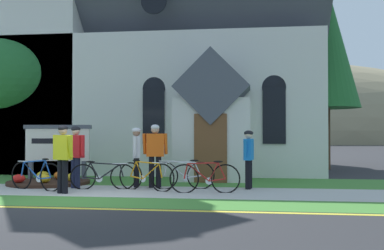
{
  "coord_description": "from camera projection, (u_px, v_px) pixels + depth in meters",
  "views": [
    {
      "loc": [
        4.0,
        -9.64,
        1.51
      ],
      "look_at": [
        2.29,
        3.56,
        1.75
      ],
      "focal_mm": 42.28,
      "sensor_mm": 36.0,
      "label": 1
    }
  ],
  "objects": [
    {
      "name": "yard_deciduous_tree",
      "position": [
        15.0,
        79.0,
        17.95
      ],
      "size": [
        4.83,
        4.83,
        5.38
      ],
      "color": "#4C3823",
      "rests_on": "ground"
    },
    {
      "name": "bicycle_silver",
      "position": [
        36.0,
        175.0,
        11.92
      ],
      "size": [
        1.73,
        0.68,
        0.87
      ],
      "color": "black",
      "rests_on": "ground"
    },
    {
      "name": "sidewalk_slab",
      "position": [
        122.0,
        191.0,
        11.71
      ],
      "size": [
        32.0,
        2.24,
        0.01
      ],
      "primitive_type": "cube",
      "color": "#B7B5AD",
      "rests_on": "ground"
    },
    {
      "name": "bicycle_blue",
      "position": [
        183.0,
        175.0,
        12.15
      ],
      "size": [
        1.72,
        0.34,
        0.81
      ],
      "color": "black",
      "rests_on": "ground"
    },
    {
      "name": "grass_verge",
      "position": [
        98.0,
        202.0,
        9.89
      ],
      "size": [
        32.0,
        1.44,
        0.01
      ],
      "primitive_type": "cube",
      "color": "#427F33",
      "rests_on": "ground"
    },
    {
      "name": "cyclist_in_red_jersey",
      "position": [
        63.0,
        153.0,
        11.25
      ],
      "size": [
        0.59,
        0.52,
        1.71
      ],
      "color": "black",
      "rests_on": "ground"
    },
    {
      "name": "flower_bed",
      "position": [
        49.0,
        181.0,
        13.34
      ],
      "size": [
        2.39,
        2.39,
        0.34
      ],
      "color": "#382319",
      "rests_on": "ground"
    },
    {
      "name": "cyclist_in_yellow_jersey",
      "position": [
        155.0,
        150.0,
        12.45
      ],
      "size": [
        0.68,
        0.32,
        1.75
      ],
      "color": "black",
      "rests_on": "ground"
    },
    {
      "name": "church_lawn",
      "position": [
        144.0,
        181.0,
        14.2
      ],
      "size": [
        24.0,
        2.78,
        0.01
      ],
      "primitive_type": "cube",
      "color": "#427F33",
      "rests_on": "ground"
    },
    {
      "name": "bicycle_black",
      "position": [
        146.0,
        176.0,
        11.86
      ],
      "size": [
        1.63,
        0.66,
        0.83
      ],
      "color": "black",
      "rests_on": "ground"
    },
    {
      "name": "roadside_conifer",
      "position": [
        325.0,
        43.0,
        18.89
      ],
      "size": [
        2.81,
        2.81,
        8.05
      ],
      "color": "#4C3823",
      "rests_on": "ground"
    },
    {
      "name": "curb_paint_stripe",
      "position": [
        84.0,
        208.0,
        9.03
      ],
      "size": [
        28.0,
        0.16,
        0.01
      ],
      "primitive_type": "cube",
      "color": "yellow",
      "rests_on": "ground"
    },
    {
      "name": "cyclist_in_orange_jersey",
      "position": [
        249.0,
        155.0,
        12.16
      ],
      "size": [
        0.29,
        0.74,
        1.58
      ],
      "color": "black",
      "rests_on": "ground"
    },
    {
      "name": "cyclist_in_green_jersey",
      "position": [
        76.0,
        152.0,
        12.31
      ],
      "size": [
        0.58,
        0.41,
        1.7
      ],
      "color": "#191E38",
      "rests_on": "ground"
    },
    {
      "name": "bicycle_green",
      "position": [
        205.0,
        178.0,
        11.36
      ],
      "size": [
        1.78,
        0.27,
        0.83
      ],
      "color": "black",
      "rests_on": "ground"
    },
    {
      "name": "church_sign",
      "position": [
        57.0,
        145.0,
        13.96
      ],
      "size": [
        2.12,
        0.29,
        1.76
      ],
      "color": "#474C56",
      "rests_on": "ground"
    },
    {
      "name": "distant_hill",
      "position": [
        219.0,
        142.0,
        75.39
      ],
      "size": [
        93.77,
        40.09,
        27.26
      ],
      "primitive_type": "ellipsoid",
      "color": "#847A5B",
      "rests_on": "ground"
    },
    {
      "name": "bicycle_red",
      "position": [
        103.0,
        176.0,
        12.1
      ],
      "size": [
        1.76,
        0.29,
        0.79
      ],
      "color": "black",
      "rests_on": "ground"
    },
    {
      "name": "cyclist_in_white_jersey",
      "position": [
        136.0,
        152.0,
        12.59
      ],
      "size": [
        0.32,
        0.71,
        1.66
      ],
      "color": "black",
      "rests_on": "ground"
    },
    {
      "name": "church_building",
      "position": [
        165.0,
        61.0,
        19.83
      ],
      "size": [
        12.21,
        10.84,
        13.28
      ],
      "color": "silver",
      "rests_on": "ground"
    },
    {
      "name": "ground",
      "position": [
        121.0,
        182.0,
        14.01
      ],
      "size": [
        140.0,
        140.0,
        0.0
      ],
      "primitive_type": "plane",
      "color": "#2B2B2D"
    }
  ]
}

